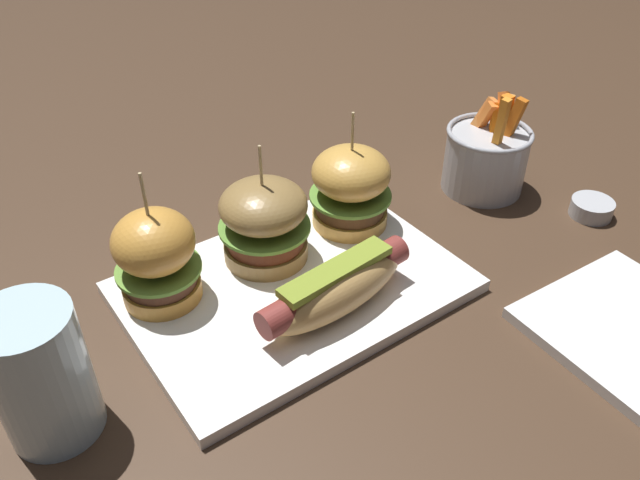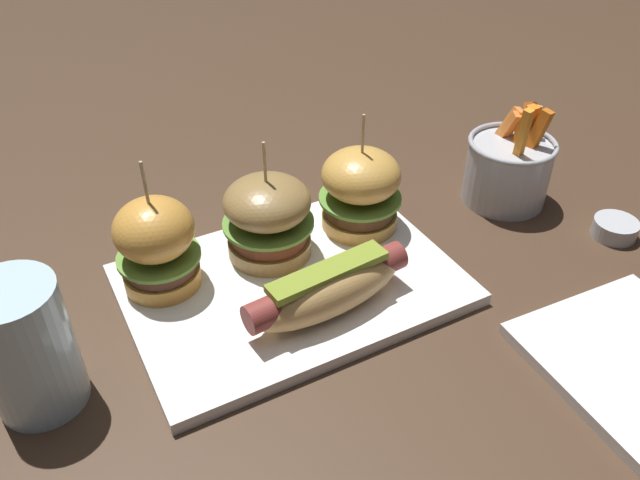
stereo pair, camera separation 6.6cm
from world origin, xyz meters
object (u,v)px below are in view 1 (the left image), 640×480
at_px(platter_main, 294,287).
at_px(slider_center, 261,222).
at_px(side_plate, 634,331).
at_px(slider_right, 351,187).
at_px(sauce_ramekin, 592,208).
at_px(water_glass, 41,375).
at_px(fries_bucket, 486,157).
at_px(slider_left, 156,256).
at_px(hot_dog, 336,287).

bearing_deg(platter_main, slider_center, 93.81).
height_order(slider_center, side_plate, slider_center).
xyz_separation_m(slider_right, sauce_ramekin, (0.26, -0.15, -0.05)).
bearing_deg(sauce_ramekin, water_glass, 173.83).
xyz_separation_m(slider_center, fries_bucket, (0.32, -0.02, -0.02)).
height_order(slider_left, fries_bucket, slider_left).
bearing_deg(platter_main, hot_dog, -78.96).
bearing_deg(sauce_ramekin, side_plate, -133.51).
distance_m(platter_main, slider_left, 0.15).
relative_size(slider_left, fries_bucket, 1.04).
distance_m(hot_dog, slider_left, 0.18).
bearing_deg(slider_center, slider_right, -0.92).
height_order(slider_center, sauce_ramekin, slider_center).
xyz_separation_m(fries_bucket, side_plate, (-0.08, -0.28, -0.04)).
distance_m(fries_bucket, sauce_ramekin, 0.14).
height_order(hot_dog, sauce_ramekin, hot_dog).
height_order(slider_center, water_glass, slider_center).
bearing_deg(side_plate, fries_bucket, 73.19).
bearing_deg(water_glass, hot_dog, -6.97).
distance_m(platter_main, fries_bucket, 0.32).
bearing_deg(hot_dog, side_plate, -40.25).
relative_size(sauce_ramekin, water_glass, 0.41).
bearing_deg(side_plate, slider_left, 139.15).
height_order(hot_dog, slider_right, slider_right).
height_order(fries_bucket, side_plate, fries_bucket).
xyz_separation_m(slider_left, slider_center, (0.12, -0.00, -0.00)).
xyz_separation_m(hot_dog, slider_right, (0.10, 0.11, 0.02)).
relative_size(slider_right, water_glass, 1.12).
bearing_deg(slider_right, fries_bucket, -6.28).
relative_size(fries_bucket, water_glass, 1.11).
height_order(hot_dog, slider_center, slider_center).
xyz_separation_m(slider_left, slider_right, (0.23, -0.01, -0.00)).
height_order(platter_main, slider_center, slider_center).
distance_m(slider_center, water_glass, 0.26).
bearing_deg(water_glass, slider_left, 32.03).
height_order(platter_main, slider_right, slider_right).
bearing_deg(slider_right, hot_dog, -132.96).
bearing_deg(slider_center, hot_dog, -82.42).
distance_m(slider_left, side_plate, 0.47).
bearing_deg(sauce_ramekin, slider_center, 158.78).
bearing_deg(water_glass, platter_main, 5.73).
bearing_deg(slider_right, platter_main, -155.39).
xyz_separation_m(hot_dog, sauce_ramekin, (0.37, -0.04, -0.03)).
distance_m(slider_right, water_glass, 0.38).
relative_size(platter_main, fries_bucket, 2.44).
bearing_deg(sauce_ramekin, fries_bucket, 116.22).
relative_size(slider_right, sauce_ramekin, 2.74).
relative_size(hot_dog, sauce_ramekin, 3.47).
xyz_separation_m(slider_right, side_plate, (0.12, -0.30, -0.06)).
bearing_deg(sauce_ramekin, platter_main, 166.04).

